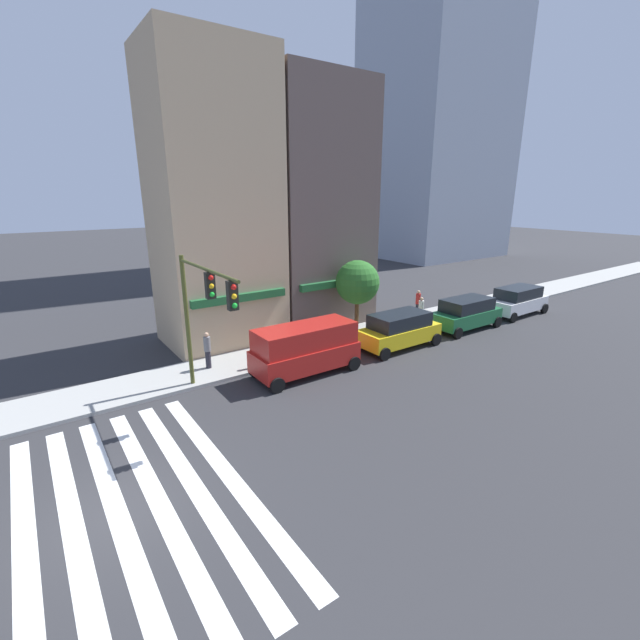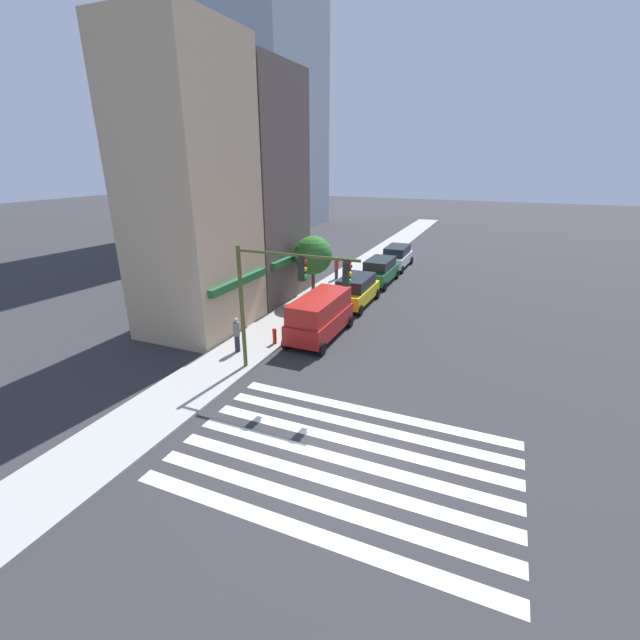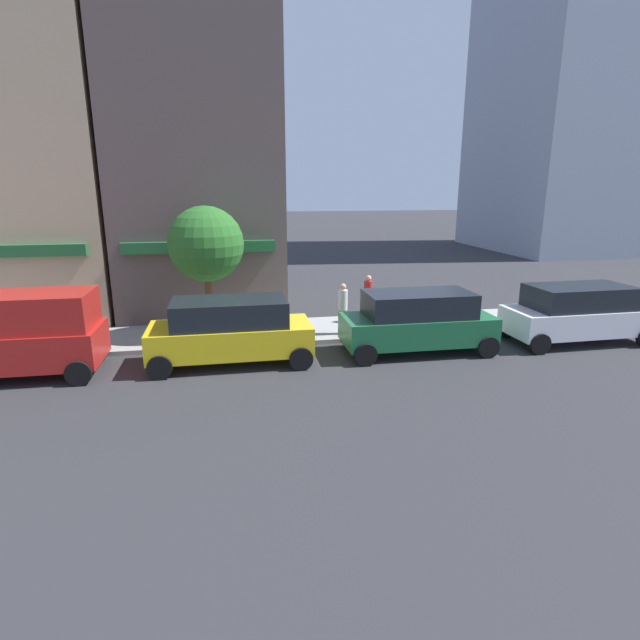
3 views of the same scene
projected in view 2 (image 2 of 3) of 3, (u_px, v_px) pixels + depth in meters
ground_plane at (343, 460)px, 13.80m from camera, size 200.00×200.00×0.00m
sidewalk_left at (161, 409)px, 16.53m from camera, size 120.00×3.00×0.15m
crosswalk_stripes at (343, 460)px, 13.80m from camera, size 6.66×10.80×0.01m
storefront_row at (226, 191)px, 24.97m from camera, size 12.57×5.30×15.10m
traffic_signal at (283, 286)px, 17.63m from camera, size 0.32×5.49×5.75m
van_red at (320, 315)px, 22.93m from camera, size 5.01×2.22×2.34m
suv_yellow at (356, 290)px, 28.26m from camera, size 4.71×2.12×1.94m
suv_green at (380, 270)px, 33.25m from camera, size 4.72×2.12×1.94m
suv_white at (397, 256)px, 38.10m from camera, size 4.72×2.12×1.94m
pedestrian_grey_coat at (237, 334)px, 20.98m from camera, size 0.32×0.32×1.77m
pedestrian_red_jacket at (336, 268)px, 33.90m from camera, size 0.32×0.32×1.77m
pedestrian_white_shirt at (348, 273)px, 32.25m from camera, size 0.32×0.32×1.77m
fire_hydrant at (275, 335)px, 22.06m from camera, size 0.24×0.24×0.84m
street_tree at (313, 255)px, 27.94m from camera, size 2.51×2.51×4.36m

